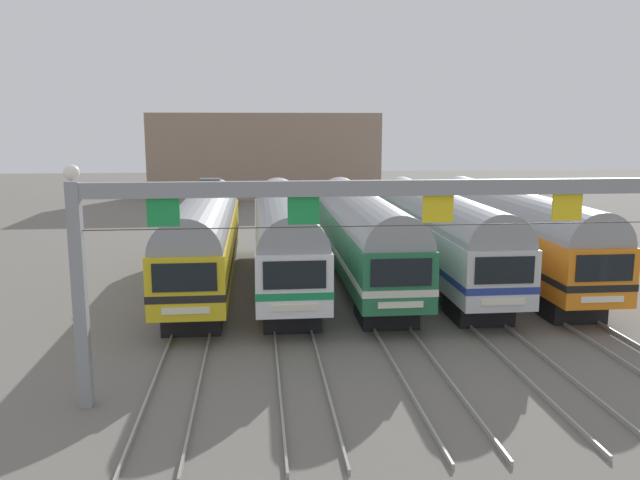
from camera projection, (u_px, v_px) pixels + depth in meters
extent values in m
plane|color=slate|center=(361.00, 284.00, 32.93)|extent=(160.00, 160.00, 0.00)
cube|color=gray|center=(213.00, 231.00, 48.75)|extent=(0.07, 70.00, 0.15)
cube|color=gray|center=(232.00, 231.00, 48.88)|extent=(0.07, 70.00, 0.15)
cube|color=gray|center=(265.00, 231.00, 49.12)|extent=(0.07, 70.00, 0.15)
cube|color=gray|center=(284.00, 230.00, 49.26)|extent=(0.07, 70.00, 0.15)
cube|color=gray|center=(316.00, 230.00, 49.50)|extent=(0.07, 70.00, 0.15)
cube|color=gray|center=(335.00, 229.00, 49.64)|extent=(0.07, 70.00, 0.15)
cube|color=gray|center=(367.00, 229.00, 49.88)|extent=(0.07, 70.00, 0.15)
cube|color=gray|center=(385.00, 229.00, 50.02)|extent=(0.07, 70.00, 0.15)
cube|color=gray|center=(416.00, 228.00, 50.26)|extent=(0.07, 70.00, 0.15)
cube|color=gray|center=(434.00, 228.00, 50.40)|extent=(0.07, 70.00, 0.15)
cube|color=gold|center=(205.00, 244.00, 31.78)|extent=(2.85, 18.00, 2.35)
cube|color=black|center=(205.00, 251.00, 31.85)|extent=(2.88, 18.02, 0.28)
cylinder|color=gray|center=(204.00, 221.00, 31.58)|extent=(2.74, 17.64, 2.74)
cube|color=black|center=(184.00, 277.00, 22.86)|extent=(2.28, 0.06, 1.03)
cube|color=silver|center=(186.00, 311.00, 23.08)|extent=(1.71, 0.05, 0.24)
cube|color=black|center=(194.00, 314.00, 25.91)|extent=(2.28, 2.60, 1.05)
cube|color=black|center=(214.00, 253.00, 38.25)|extent=(2.28, 2.60, 1.05)
cube|color=#4C4C51|center=(210.00, 180.00, 36.24)|extent=(1.10, 1.10, 0.20)
cube|color=white|center=(284.00, 243.00, 32.16)|extent=(2.85, 18.00, 2.35)
cube|color=#198C4C|center=(284.00, 250.00, 32.22)|extent=(2.88, 18.02, 0.28)
cylinder|color=gray|center=(284.00, 219.00, 31.95)|extent=(2.74, 17.64, 2.74)
cube|color=black|center=(295.00, 275.00, 23.24)|extent=(2.28, 0.06, 1.03)
cube|color=silver|center=(295.00, 308.00, 23.46)|extent=(1.71, 0.05, 0.24)
cube|color=black|center=(291.00, 312.00, 26.29)|extent=(2.28, 2.60, 1.05)
cube|color=black|center=(280.00, 252.00, 38.63)|extent=(2.28, 2.60, 1.05)
cube|color=#236B42|center=(362.00, 241.00, 32.54)|extent=(2.85, 18.00, 2.35)
cube|color=silver|center=(361.00, 248.00, 32.60)|extent=(2.88, 18.02, 0.28)
cylinder|color=gray|center=(362.00, 218.00, 32.33)|extent=(2.74, 17.64, 2.74)
cube|color=black|center=(401.00, 273.00, 23.62)|extent=(2.28, 0.06, 1.03)
cube|color=silver|center=(401.00, 305.00, 23.84)|extent=(1.71, 0.05, 0.24)
cube|color=black|center=(386.00, 309.00, 26.67)|extent=(2.28, 2.60, 1.05)
cube|color=black|center=(344.00, 251.00, 39.01)|extent=(2.28, 2.60, 1.05)
cube|color=silver|center=(437.00, 240.00, 32.92)|extent=(2.85, 18.00, 2.35)
cube|color=navy|center=(437.00, 247.00, 32.98)|extent=(2.88, 18.02, 0.28)
cylinder|color=gray|center=(438.00, 217.00, 32.71)|extent=(2.74, 17.64, 2.74)
cube|color=black|center=(505.00, 270.00, 24.00)|extent=(2.28, 0.06, 1.03)
cube|color=silver|center=(503.00, 302.00, 24.21)|extent=(1.71, 0.05, 0.24)
cube|color=black|center=(478.00, 306.00, 27.05)|extent=(2.28, 2.60, 1.05)
cube|color=black|center=(408.00, 249.00, 39.39)|extent=(2.28, 2.60, 1.05)
cube|color=orange|center=(511.00, 239.00, 33.30)|extent=(2.85, 18.00, 2.35)
cube|color=black|center=(511.00, 245.00, 33.36)|extent=(2.88, 18.02, 0.28)
cylinder|color=gray|center=(513.00, 216.00, 33.09)|extent=(2.74, 17.64, 2.74)
cube|color=black|center=(605.00, 268.00, 24.38)|extent=(2.28, 0.06, 1.03)
cube|color=silver|center=(602.00, 299.00, 24.59)|extent=(1.71, 0.05, 0.24)
cube|color=black|center=(567.00, 304.00, 27.42)|extent=(2.28, 2.60, 1.05)
cube|color=black|center=(470.00, 248.00, 39.77)|extent=(2.28, 2.60, 1.05)
cube|color=gray|center=(80.00, 297.00, 18.15)|extent=(0.36, 0.36, 6.50)
cube|color=gray|center=(439.00, 187.00, 18.60)|extent=(20.44, 0.32, 0.44)
cube|color=#198C3F|center=(163.00, 212.00, 17.96)|extent=(0.90, 0.08, 0.80)
cube|color=#198C3F|center=(303.00, 210.00, 18.34)|extent=(0.90, 0.08, 0.80)
cube|color=yellow|center=(438.00, 209.00, 18.71)|extent=(0.90, 0.08, 0.80)
cube|color=yellow|center=(567.00, 207.00, 19.09)|extent=(0.90, 0.08, 0.80)
sphere|color=white|center=(72.00, 173.00, 17.53)|extent=(0.44, 0.44, 0.44)
cylinder|color=#3F382D|center=(437.00, 225.00, 18.80)|extent=(20.44, 0.03, 0.03)
cube|color=gray|center=(265.00, 155.00, 72.80)|extent=(24.76, 10.00, 9.23)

